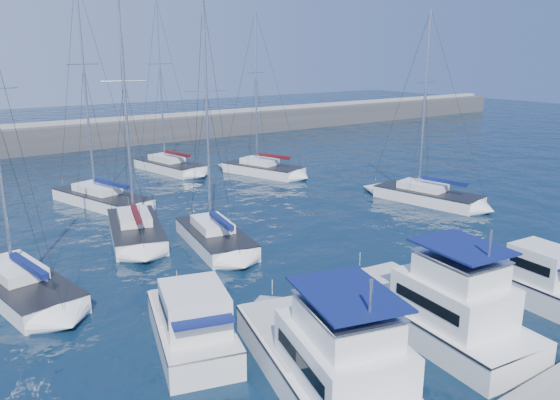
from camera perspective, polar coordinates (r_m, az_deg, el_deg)
ground at (r=28.57m, az=9.06°, el=-8.96°), size 220.00×220.00×0.00m
breakwater at (r=73.58m, az=-20.49°, el=5.97°), size 160.00×6.00×4.45m
motor_yacht_port_outer at (r=22.75m, az=-9.10°, el=-12.93°), size 4.48×6.97×3.20m
motor_yacht_port_inner at (r=19.76m, az=5.41°, el=-16.83°), size 6.06×10.67×4.69m
motor_yacht_stbd_inner at (r=24.30m, az=16.31°, el=-10.96°), size 4.58×9.61×4.69m
motor_yacht_stbd_outer at (r=29.23m, az=24.78°, el=-7.66°), size 2.86×5.77×3.20m
sailboat_mid_a at (r=30.04m, az=-25.50°, el=-7.98°), size 4.52×8.98×16.01m
sailboat_mid_b at (r=36.50m, az=-14.85°, el=-2.99°), size 5.13×8.72×15.87m
sailboat_mid_c at (r=34.11m, az=-6.83°, el=-3.85°), size 4.21×7.99×15.06m
sailboat_mid_e at (r=45.12m, az=15.14°, el=0.43°), size 4.66×8.77×15.03m
sailboat_back_a at (r=44.97m, az=-18.13°, el=0.18°), size 5.61×9.69×17.30m
sailboat_back_b at (r=56.22m, az=-11.45°, el=3.53°), size 4.72×8.87×16.92m
sailboat_back_c at (r=53.65m, az=-1.77°, el=3.27°), size 5.51×8.56×15.65m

